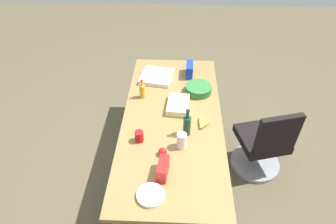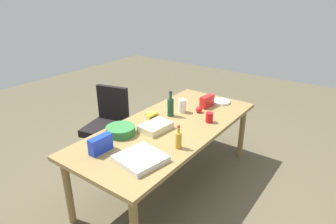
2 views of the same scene
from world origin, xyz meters
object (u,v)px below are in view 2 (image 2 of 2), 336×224
object	(u,v)px
conference_table	(170,131)
pizza_box	(141,159)
mayo_jar	(182,106)
red_solo_cup	(209,117)
apple_red	(199,109)
dressing_bottle	(178,140)
office_chair	(108,132)
wine_bottle	(171,107)
chip_bag_blue	(101,144)
paper_plate_stack	(221,102)
sheet_cake	(156,127)
chip_bag_red	(207,101)
salad_bowl	(121,130)
banana_bunch	(152,114)

from	to	relation	value
conference_table	pizza_box	world-z (taller)	pizza_box
mayo_jar	red_solo_cup	bearing A→B (deg)	81.31
conference_table	apple_red	bearing A→B (deg)	171.63
mayo_jar	dressing_bottle	xyz separation A→B (m)	(0.72, 0.43, 0.01)
mayo_jar	office_chair	bearing A→B (deg)	-66.81
office_chair	wine_bottle	bearing A→B (deg)	104.12
conference_table	red_solo_cup	world-z (taller)	red_solo_cup
chip_bag_blue	paper_plate_stack	xyz separation A→B (m)	(-1.72, 0.32, -0.06)
mayo_jar	wine_bottle	distance (m)	0.18
sheet_cake	chip_bag_red	distance (m)	0.88
mayo_jar	paper_plate_stack	xyz separation A→B (m)	(-0.54, 0.24, -0.06)
office_chair	chip_bag_red	size ratio (longest dim) A/B	4.70
sheet_cake	salad_bowl	size ratio (longest dim) A/B	1.10
mayo_jar	paper_plate_stack	distance (m)	0.59
paper_plate_stack	dressing_bottle	bearing A→B (deg)	8.87
salad_bowl	paper_plate_stack	xyz separation A→B (m)	(-1.37, 0.42, -0.03)
sheet_cake	apple_red	world-z (taller)	apple_red
chip_bag_red	chip_bag_blue	bearing A→B (deg)	-9.05
chip_bag_blue	paper_plate_stack	distance (m)	1.75
banana_bunch	paper_plate_stack	size ratio (longest dim) A/B	0.89
wine_bottle	dressing_bottle	bearing A→B (deg)	41.19
conference_table	chip_bag_red	xyz separation A→B (m)	(-0.70, 0.06, 0.14)
wine_bottle	pizza_box	size ratio (longest dim) A/B	0.82
sheet_cake	pizza_box	bearing A→B (deg)	26.05
paper_plate_stack	sheet_cake	bearing A→B (deg)	-10.30
dressing_bottle	red_solo_cup	size ratio (longest dim) A/B	2.04
sheet_cake	salad_bowl	distance (m)	0.36
mayo_jar	chip_bag_red	world-z (taller)	mayo_jar
dressing_bottle	red_solo_cup	world-z (taller)	dressing_bottle
office_chair	dressing_bottle	bearing A→B (deg)	75.75
banana_bunch	apple_red	world-z (taller)	apple_red
banana_bunch	apple_red	xyz separation A→B (m)	(-0.40, 0.38, 0.01)
office_chair	chip_bag_blue	size ratio (longest dim) A/B	4.27
conference_table	banana_bunch	bearing A→B (deg)	-105.05
conference_table	red_solo_cup	size ratio (longest dim) A/B	20.56
salad_bowl	apple_red	xyz separation A→B (m)	(-0.94, 0.35, -0.00)
wine_bottle	mayo_jar	bearing A→B (deg)	164.37
conference_table	salad_bowl	bearing A→B (deg)	-31.66
office_chair	chip_bag_blue	xyz separation A→B (m)	(0.80, 0.81, 0.45)
sheet_cake	red_solo_cup	bearing A→B (deg)	144.51
chip_bag_blue	sheet_cake	distance (m)	0.64
conference_table	banana_bunch	world-z (taller)	banana_bunch
chip_bag_blue	red_solo_cup	size ratio (longest dim) A/B	2.00
chip_bag_blue	apple_red	distance (m)	1.31
office_chair	dressing_bottle	size ratio (longest dim) A/B	4.19
chip_bag_blue	red_solo_cup	bearing A→B (deg)	156.89
office_chair	sheet_cake	distance (m)	1.03
salad_bowl	red_solo_cup	size ratio (longest dim) A/B	2.65
office_chair	apple_red	bearing A→B (deg)	114.65
chip_bag_blue	wine_bottle	size ratio (longest dim) A/B	0.75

